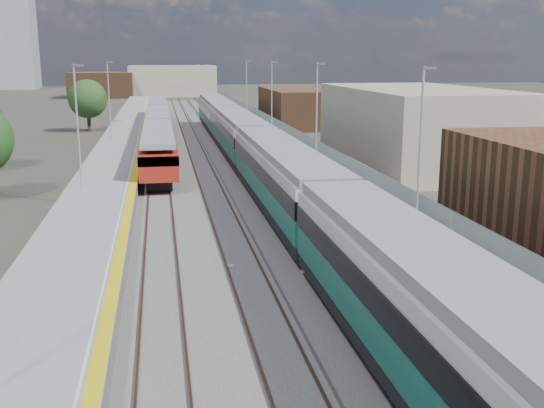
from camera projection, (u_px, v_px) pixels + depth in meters
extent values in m
plane|color=#47443A|center=(222.00, 160.00, 56.45)|extent=(320.00, 320.00, 0.00)
cube|color=#565451|center=(195.00, 156.00, 58.46)|extent=(10.50, 155.00, 0.06)
cube|color=#4C3323|center=(225.00, 151.00, 61.35)|extent=(0.07, 160.00, 0.14)
cube|color=#4C3323|center=(240.00, 150.00, 61.59)|extent=(0.07, 160.00, 0.14)
cube|color=#4C3323|center=(188.00, 151.00, 60.76)|extent=(0.07, 160.00, 0.14)
cube|color=#4C3323|center=(204.00, 151.00, 61.00)|extent=(0.07, 160.00, 0.14)
cube|color=#4C3323|center=(151.00, 152.00, 60.17)|extent=(0.07, 160.00, 0.14)
cube|color=#4C3323|center=(167.00, 152.00, 60.41)|extent=(0.07, 160.00, 0.14)
cube|color=gray|center=(222.00, 151.00, 61.30)|extent=(0.08, 160.00, 0.10)
cube|color=gray|center=(207.00, 151.00, 61.06)|extent=(0.08, 160.00, 0.10)
cube|color=slate|center=(275.00, 149.00, 59.62)|extent=(4.70, 155.00, 1.00)
cube|color=gray|center=(275.00, 144.00, 59.50)|extent=(4.70, 155.00, 0.03)
cube|color=yellow|center=(253.00, 144.00, 59.15)|extent=(0.40, 155.00, 0.01)
cube|color=gray|center=(298.00, 137.00, 59.74)|extent=(0.06, 155.00, 1.20)
cylinder|color=#9EA0A3|center=(420.00, 148.00, 29.62)|extent=(0.12, 0.12, 7.50)
cube|color=#4C4C4F|center=(429.00, 68.00, 28.84)|extent=(0.70, 0.18, 0.14)
cylinder|color=#9EA0A3|center=(317.00, 112.00, 48.81)|extent=(0.12, 0.12, 7.50)
cube|color=#4C4C4F|center=(321.00, 64.00, 48.03)|extent=(0.70, 0.18, 0.14)
cylinder|color=#9EA0A3|center=(272.00, 97.00, 68.00)|extent=(0.12, 0.12, 7.50)
cube|color=#4C4C4F|center=(274.00, 62.00, 67.22)|extent=(0.70, 0.18, 0.14)
cylinder|color=#9EA0A3|center=(247.00, 88.00, 87.19)|extent=(0.12, 0.12, 7.50)
cube|color=#4C4C4F|center=(248.00, 61.00, 86.41)|extent=(0.70, 0.18, 0.14)
cube|color=slate|center=(119.00, 153.00, 57.20)|extent=(4.30, 155.00, 1.00)
cube|color=gray|center=(119.00, 147.00, 57.09)|extent=(4.30, 155.00, 0.03)
cube|color=yellow|center=(140.00, 147.00, 57.41)|extent=(0.45, 155.00, 0.01)
cube|color=silver|center=(136.00, 147.00, 57.35)|extent=(0.08, 155.00, 0.01)
cylinder|color=#9EA0A3|center=(78.00, 127.00, 38.30)|extent=(0.12, 0.12, 7.50)
cube|color=#4C4C4F|center=(78.00, 65.00, 37.52)|extent=(0.70, 0.18, 0.14)
cylinder|color=#9EA0A3|center=(109.00, 100.00, 63.24)|extent=(0.12, 0.12, 7.50)
cube|color=#4C4C4F|center=(110.00, 62.00, 62.47)|extent=(0.70, 0.18, 0.14)
cube|color=#A29781|center=(416.00, 126.00, 53.63)|extent=(11.00, 22.00, 6.40)
cube|color=brown|center=(298.00, 107.00, 84.97)|extent=(8.00, 18.00, 4.80)
cube|color=#A29781|center=(172.00, 81.00, 151.28)|extent=(20.00, 14.00, 7.00)
cube|color=brown|center=(102.00, 85.00, 143.94)|extent=(14.00, 12.00, 5.60)
cube|color=gray|center=(13.00, 17.00, 178.68)|extent=(11.00, 11.00, 40.00)
cube|color=black|center=(441.00, 378.00, 16.15)|extent=(2.89, 20.73, 0.49)
cube|color=#10544D|center=(443.00, 347.00, 15.96)|extent=(3.00, 20.73, 1.21)
cube|color=black|center=(446.00, 312.00, 15.75)|extent=(3.06, 20.73, 0.83)
cube|color=silver|center=(447.00, 287.00, 15.60)|extent=(3.00, 20.73, 0.51)
cube|color=gray|center=(449.00, 269.00, 15.50)|extent=(2.66, 20.73, 0.43)
cube|color=black|center=(283.00, 199.00, 36.52)|extent=(2.89, 20.73, 0.49)
cube|color=#10544D|center=(283.00, 185.00, 36.33)|extent=(3.00, 20.73, 1.21)
cube|color=black|center=(283.00, 168.00, 36.12)|extent=(3.06, 20.73, 0.83)
cube|color=silver|center=(283.00, 157.00, 35.97)|extent=(3.00, 20.73, 0.51)
cube|color=gray|center=(283.00, 149.00, 35.87)|extent=(2.66, 20.73, 0.43)
cube|color=black|center=(238.00, 148.00, 56.89)|extent=(2.89, 20.73, 0.49)
cube|color=#10544D|center=(238.00, 139.00, 56.70)|extent=(3.00, 20.73, 1.21)
cube|color=black|center=(238.00, 128.00, 56.49)|extent=(3.06, 20.73, 0.83)
cube|color=silver|center=(238.00, 121.00, 56.34)|extent=(3.00, 20.73, 0.51)
cube|color=gray|center=(238.00, 116.00, 56.24)|extent=(2.66, 20.73, 0.43)
cube|color=black|center=(217.00, 124.00, 77.27)|extent=(2.89, 20.73, 0.49)
cube|color=#10544D|center=(217.00, 117.00, 77.07)|extent=(3.00, 20.73, 1.21)
cube|color=black|center=(216.00, 109.00, 76.86)|extent=(3.06, 20.73, 0.83)
cube|color=silver|center=(216.00, 104.00, 76.71)|extent=(3.00, 20.73, 0.51)
cube|color=gray|center=(216.00, 100.00, 76.61)|extent=(2.66, 20.73, 0.43)
cube|color=black|center=(159.00, 168.00, 49.58)|extent=(1.76, 14.95, 0.61)
cube|color=maroon|center=(158.00, 150.00, 49.25)|extent=(2.59, 17.59, 1.85)
cube|color=black|center=(158.00, 144.00, 49.15)|extent=(2.65, 17.59, 0.65)
cube|color=gray|center=(158.00, 132.00, 48.94)|extent=(2.31, 17.59, 0.37)
cube|color=black|center=(159.00, 140.00, 66.94)|extent=(1.76, 14.95, 0.61)
cube|color=maroon|center=(158.00, 126.00, 66.61)|extent=(2.59, 17.59, 1.85)
cube|color=black|center=(158.00, 121.00, 66.50)|extent=(2.65, 17.59, 0.65)
cube|color=gray|center=(158.00, 112.00, 66.29)|extent=(2.31, 17.59, 0.37)
cube|color=black|center=(158.00, 123.00, 84.29)|extent=(1.76, 14.95, 0.61)
cube|color=maroon|center=(158.00, 112.00, 83.96)|extent=(2.59, 17.59, 1.85)
cube|color=black|center=(158.00, 108.00, 83.86)|extent=(2.65, 17.59, 0.65)
cube|color=gray|center=(158.00, 101.00, 83.65)|extent=(2.31, 17.59, 0.37)
cylinder|color=#382619|center=(89.00, 123.00, 77.67)|extent=(0.44, 0.44, 2.21)
sphere|color=#19411A|center=(88.00, 99.00, 77.03)|extent=(4.66, 4.66, 4.66)
cylinder|color=#382619|center=(375.00, 123.00, 78.33)|extent=(0.44, 0.44, 1.92)
sphere|color=#19411A|center=(376.00, 103.00, 77.77)|extent=(4.05, 4.05, 4.05)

